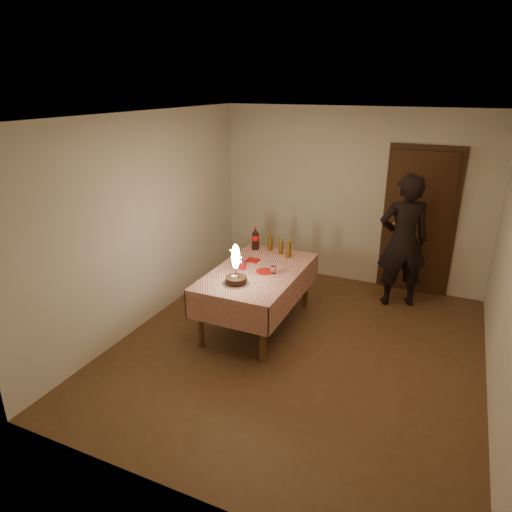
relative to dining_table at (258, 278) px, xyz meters
name	(u,v)px	position (x,y,z in m)	size (l,w,h in m)	color
ground	(297,348)	(0.66, -0.34, -0.65)	(4.00, 4.50, 0.01)	brown
room_shell	(308,209)	(0.69, -0.26, 1.01)	(4.04, 4.54, 2.62)	beige
dining_table	(258,278)	(0.00, 0.00, 0.00)	(1.02, 1.72, 0.75)	brown
birthday_cake	(236,273)	(-0.06, -0.46, 0.23)	(0.31, 0.31, 0.47)	white
red_plate	(265,271)	(0.10, -0.01, 0.10)	(0.22, 0.22, 0.01)	red
red_cup	(242,265)	(-0.19, -0.05, 0.15)	(0.08, 0.08, 0.10)	#AB0B14
clear_cup	(274,270)	(0.21, -0.01, 0.15)	(0.07, 0.07, 0.09)	white
napkin_stack	(252,260)	(-0.18, 0.25, 0.11)	(0.15, 0.15, 0.02)	#A31212
cola_bottle	(255,239)	(-0.34, 0.68, 0.25)	(0.10, 0.10, 0.32)	black
amber_bottle_left	(270,242)	(-0.14, 0.73, 0.22)	(0.06, 0.06, 0.25)	#583A0F
amber_bottle_right	(289,249)	(0.19, 0.58, 0.22)	(0.06, 0.06, 0.25)	#583A0F
amber_bottle_mid	(281,245)	(0.05, 0.66, 0.22)	(0.06, 0.06, 0.25)	#583A0F
photographer	(403,241)	(1.53, 1.35, 0.27)	(0.79, 0.67, 1.83)	black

